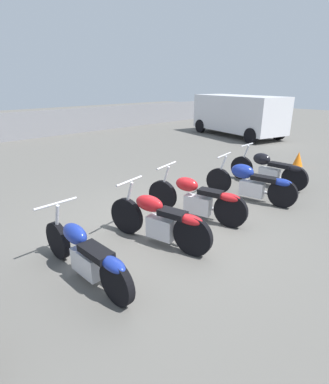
{
  "coord_description": "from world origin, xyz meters",
  "views": [
    {
      "loc": [
        -3.78,
        -3.67,
        2.61
      ],
      "look_at": [
        0.0,
        0.15,
        0.65
      ],
      "focal_mm": 28.0,
      "sensor_mm": 36.0,
      "label": 1
    }
  ],
  "objects_px": {
    "motorcycle_slot_3": "(197,199)",
    "motorcycle_slot_4": "(251,182)",
    "motorcycle_slot_5": "(269,169)",
    "motorcycle_slot_2": "(159,220)",
    "parked_van": "(238,114)",
    "motorcycle_slot_1": "(86,254)",
    "traffic_cone_near": "(298,159)"
  },
  "relations": [
    {
      "from": "motorcycle_slot_3",
      "to": "motorcycle_slot_4",
      "type": "bearing_deg",
      "value": -20.66
    },
    {
      "from": "motorcycle_slot_3",
      "to": "traffic_cone_near",
      "type": "relative_size",
      "value": 4.49
    },
    {
      "from": "motorcycle_slot_2",
      "to": "motorcycle_slot_5",
      "type": "relative_size",
      "value": 0.93
    },
    {
      "from": "motorcycle_slot_4",
      "to": "motorcycle_slot_5",
      "type": "relative_size",
      "value": 1.0
    },
    {
      "from": "motorcycle_slot_5",
      "to": "motorcycle_slot_1",
      "type": "bearing_deg",
      "value": -179.02
    },
    {
      "from": "motorcycle_slot_3",
      "to": "parked_van",
      "type": "relative_size",
      "value": 0.41
    },
    {
      "from": "motorcycle_slot_4",
      "to": "traffic_cone_near",
      "type": "height_order",
      "value": "motorcycle_slot_4"
    },
    {
      "from": "motorcycle_slot_3",
      "to": "motorcycle_slot_4",
      "type": "height_order",
      "value": "motorcycle_slot_3"
    },
    {
      "from": "motorcycle_slot_4",
      "to": "parked_van",
      "type": "xyz_separation_m",
      "value": [
        7.7,
        5.27,
        0.69
      ]
    },
    {
      "from": "motorcycle_slot_1",
      "to": "traffic_cone_near",
      "type": "relative_size",
      "value": 4.37
    },
    {
      "from": "motorcycle_slot_2",
      "to": "parked_van",
      "type": "xyz_separation_m",
      "value": [
        10.62,
        5.26,
        0.69
      ]
    },
    {
      "from": "motorcycle_slot_2",
      "to": "motorcycle_slot_5",
      "type": "bearing_deg",
      "value": -8.74
    },
    {
      "from": "traffic_cone_near",
      "to": "motorcycle_slot_1",
      "type": "bearing_deg",
      "value": -176.72
    },
    {
      "from": "motorcycle_slot_3",
      "to": "traffic_cone_near",
      "type": "distance_m",
      "value": 5.58
    },
    {
      "from": "motorcycle_slot_3",
      "to": "motorcycle_slot_1",
      "type": "bearing_deg",
      "value": 172.25
    },
    {
      "from": "motorcycle_slot_5",
      "to": "parked_van",
      "type": "relative_size",
      "value": 0.41
    },
    {
      "from": "motorcycle_slot_3",
      "to": "motorcycle_slot_2",
      "type": "bearing_deg",
      "value": 177.34
    },
    {
      "from": "motorcycle_slot_3",
      "to": "motorcycle_slot_5",
      "type": "xyz_separation_m",
      "value": [
        3.01,
        0.0,
        0.01
      ]
    },
    {
      "from": "parked_van",
      "to": "motorcycle_slot_4",
      "type": "bearing_deg",
      "value": -131.25
    },
    {
      "from": "motorcycle_slot_1",
      "to": "motorcycle_slot_2",
      "type": "height_order",
      "value": "motorcycle_slot_2"
    },
    {
      "from": "traffic_cone_near",
      "to": "motorcycle_slot_4",
      "type": "bearing_deg",
      "value": -172.97
    },
    {
      "from": "motorcycle_slot_1",
      "to": "motorcycle_slot_3",
      "type": "distance_m",
      "value": 2.67
    },
    {
      "from": "motorcycle_slot_5",
      "to": "traffic_cone_near",
      "type": "height_order",
      "value": "motorcycle_slot_5"
    },
    {
      "from": "motorcycle_slot_2",
      "to": "traffic_cone_near",
      "type": "distance_m",
      "value": 6.84
    },
    {
      "from": "motorcycle_slot_1",
      "to": "motorcycle_slot_5",
      "type": "bearing_deg",
      "value": 1.44
    },
    {
      "from": "parked_van",
      "to": "motorcycle_slot_1",
      "type": "bearing_deg",
      "value": -142.03
    },
    {
      "from": "motorcycle_slot_1",
      "to": "parked_van",
      "type": "xyz_separation_m",
      "value": [
        12.04,
        5.27,
        0.73
      ]
    },
    {
      "from": "traffic_cone_near",
      "to": "motorcycle_slot_5",
      "type": "bearing_deg",
      "value": -174.59
    },
    {
      "from": "motorcycle_slot_1",
      "to": "traffic_cone_near",
      "type": "bearing_deg",
      "value": 2.41
    },
    {
      "from": "motorcycle_slot_4",
      "to": "traffic_cone_near",
      "type": "distance_m",
      "value": 3.94
    },
    {
      "from": "motorcycle_slot_2",
      "to": "motorcycle_slot_5",
      "type": "xyz_separation_m",
      "value": [
        4.26,
        0.22,
        -0.0
      ]
    },
    {
      "from": "motorcycle_slot_2",
      "to": "traffic_cone_near",
      "type": "height_order",
      "value": "motorcycle_slot_2"
    }
  ]
}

